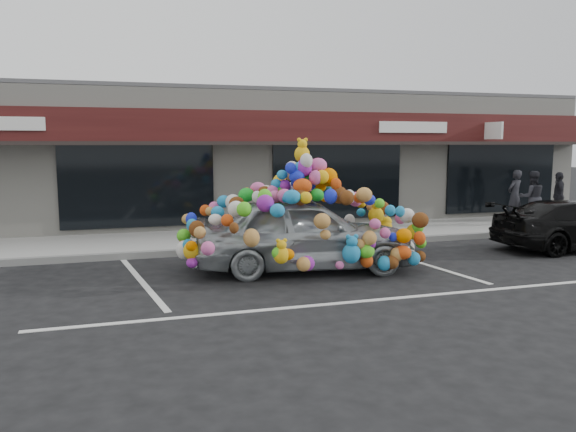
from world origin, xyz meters
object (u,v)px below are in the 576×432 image
object	(u,v)px
black_sedan	(575,225)
pedestrian_b	(532,197)
pedestrian_a	(515,195)
toy_car	(303,225)
pedestrian_c	(558,196)

from	to	relation	value
black_sedan	pedestrian_b	bearing A→B (deg)	-22.34
pedestrian_a	pedestrian_b	bearing A→B (deg)	72.77
toy_car	pedestrian_c	world-z (taller)	toy_car
toy_car	black_sedan	world-z (taller)	toy_car
pedestrian_b	black_sedan	bearing A→B (deg)	86.68
toy_car	pedestrian_c	bearing A→B (deg)	-60.49
toy_car	pedestrian_b	size ratio (longest dim) A/B	3.10
pedestrian_a	pedestrian_c	xyz separation A→B (m)	(1.59, -0.16, -0.04)
toy_car	pedestrian_b	world-z (taller)	toy_car
black_sedan	pedestrian_c	bearing A→B (deg)	-36.84
toy_car	pedestrian_a	world-z (taller)	toy_car
black_sedan	pedestrian_a	distance (m)	4.22
black_sedan	pedestrian_c	world-z (taller)	pedestrian_c
pedestrian_a	pedestrian_c	distance (m)	1.60
pedestrian_a	pedestrian_c	bearing A→B (deg)	156.86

